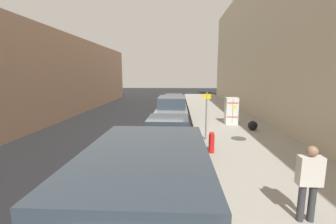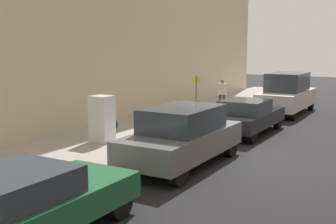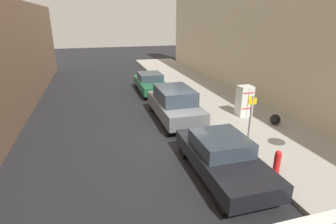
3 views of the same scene
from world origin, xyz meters
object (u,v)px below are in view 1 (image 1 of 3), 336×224
(fire_hydrant, at_px, (212,142))
(parked_van_white, at_px, (147,221))
(parked_suv_gray, at_px, (172,110))
(parked_sedan_dark, at_px, (168,134))
(trash_bag, at_px, (253,126))
(discarded_refrigerator, at_px, (231,111))
(street_sign_post, at_px, (206,113))
(parked_sedan_green, at_px, (174,102))
(pedestrian_walking_far, at_px, (309,179))

(fire_hydrant, distance_m, parked_van_white, 5.75)
(parked_van_white, bearing_deg, fire_hydrant, -107.51)
(parked_suv_gray, height_order, parked_van_white, parked_van_white)
(parked_sedan_dark, bearing_deg, trash_bag, -145.59)
(parked_sedan_dark, bearing_deg, discarded_refrigerator, -128.26)
(trash_bag, height_order, parked_sedan_dark, parked_sedan_dark)
(parked_suv_gray, height_order, parked_sedan_dark, parked_suv_gray)
(discarded_refrigerator, relative_size, trash_bag, 3.17)
(fire_hydrant, height_order, parked_van_white, parked_van_white)
(street_sign_post, height_order, trash_bag, street_sign_post)
(street_sign_post, xyz_separation_m, parked_suv_gray, (1.71, -4.26, -0.52))
(parked_suv_gray, xyz_separation_m, parked_van_white, (0.00, 11.48, 0.16))
(parked_suv_gray, bearing_deg, parked_sedan_dark, 90.00)
(parked_sedan_green, height_order, parked_sedan_dark, parked_sedan_dark)
(fire_hydrant, bearing_deg, parked_sedan_green, -81.71)
(pedestrian_walking_far, distance_m, parked_sedan_green, 16.18)
(street_sign_post, relative_size, parked_sedan_green, 0.49)
(street_sign_post, distance_m, parked_suv_gray, 4.62)
(discarded_refrigerator, relative_size, parked_sedan_dark, 0.36)
(street_sign_post, bearing_deg, fire_hydrant, 90.42)
(discarded_refrigerator, relative_size, fire_hydrant, 1.94)
(pedestrian_walking_far, xyz_separation_m, parked_sedan_green, (3.08, -15.88, -0.39))
(discarded_refrigerator, height_order, pedestrian_walking_far, discarded_refrigerator)
(fire_hydrant, bearing_deg, trash_bag, -126.61)
(parked_sedan_green, bearing_deg, fire_hydrant, 98.29)
(parked_van_white, bearing_deg, discarded_refrigerator, -108.79)
(fire_hydrant, distance_m, parked_suv_gray, 6.27)
(discarded_refrigerator, distance_m, street_sign_post, 4.02)
(pedestrian_walking_far, distance_m, parked_van_white, 3.40)
(pedestrian_walking_far, bearing_deg, fire_hydrant, 100.74)
(parked_sedan_green, height_order, parked_van_white, parked_van_white)
(discarded_refrigerator, bearing_deg, parked_van_white, 71.21)
(parked_sedan_green, xyz_separation_m, parked_sedan_dark, (0.00, 11.20, 0.02))
(trash_bag, distance_m, parked_sedan_green, 9.29)
(discarded_refrigerator, distance_m, parked_sedan_green, 7.52)
(parked_sedan_green, bearing_deg, parked_suv_gray, 90.00)
(discarded_refrigerator, xyz_separation_m, trash_bag, (-0.82, 1.57, -0.55))
(pedestrian_walking_far, bearing_deg, parked_van_white, -163.11)
(street_sign_post, xyz_separation_m, fire_hydrant, (-0.01, 1.76, -0.82))
(pedestrian_walking_far, xyz_separation_m, parked_van_white, (3.08, 1.42, -0.03))
(parked_suv_gray, relative_size, parked_sedan_dark, 1.04)
(pedestrian_walking_far, bearing_deg, parked_sedan_green, 93.14)
(parked_sedan_dark, bearing_deg, parked_sedan_green, -90.00)
(fire_hydrant, height_order, pedestrian_walking_far, pedestrian_walking_far)
(parked_sedan_green, distance_m, parked_suv_gray, 5.82)
(street_sign_post, height_order, fire_hydrant, street_sign_post)
(discarded_refrigerator, height_order, parked_van_white, parked_van_white)
(trash_bag, distance_m, parked_suv_gray, 5.06)
(parked_sedan_green, relative_size, parked_sedan_dark, 1.01)
(street_sign_post, relative_size, fire_hydrant, 2.64)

